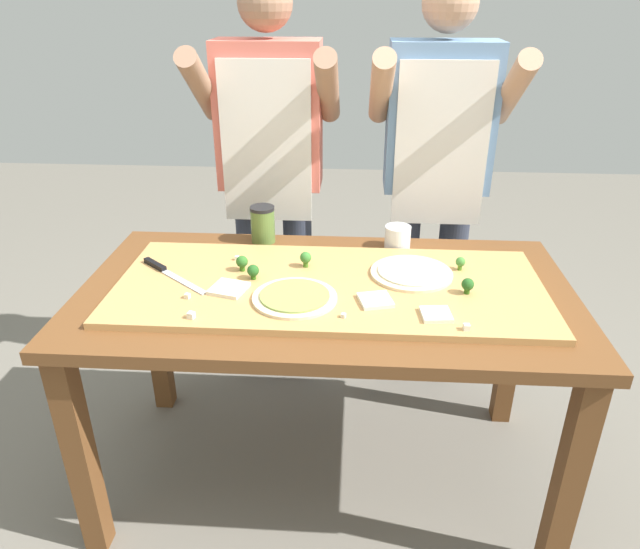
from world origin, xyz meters
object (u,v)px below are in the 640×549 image
Objects in this scene: chefs_knife at (166,271)px; cheese_crumble_a at (191,315)px; prep_table at (326,316)px; broccoli_floret_center_right at (460,262)px; pizza_slice_far_right at (375,300)px; cook_left at (271,161)px; cook_right at (436,164)px; pizza_slice_near_left at (436,314)px; pizza_whole_pesto_green at (295,297)px; flour_cup at (398,239)px; broccoli_floret_front_left at (242,262)px; sauce_jar at (263,224)px; broccoli_floret_back_mid at (306,258)px; pizza_whole_cheese_artichoke at (412,273)px; pizza_slice_far_left at (229,289)px; cheese_crumble_d at (467,327)px; cheese_crumble_c at (187,296)px; cheese_crumble_e at (237,258)px; broccoli_floret_front_mid at (468,285)px; broccoli_floret_back_right at (253,271)px; cheese_crumble_b at (343,315)px.

chefs_knife is 0.32m from cheese_crumble_a.
broccoli_floret_center_right is at bearing 14.24° from prep_table.
cook_left is (-0.41, 0.76, 0.20)m from pizza_slice_far_right.
prep_table is 0.92× the size of cook_right.
pizza_slice_near_left is at bearing -14.94° from chefs_knife.
chefs_knife is 0.95m from broccoli_floret_center_right.
prep_table is 18.93× the size of pizza_slice_near_left.
flour_cup is (0.32, 0.44, 0.01)m from pizza_whole_pesto_green.
sauce_jar is (0.02, 0.29, 0.02)m from broccoli_floret_front_left.
cheese_crumble_a is at bearing -175.49° from pizza_slice_near_left.
broccoli_floret_back_mid is at bearing 86.59° from pizza_whole_pesto_green.
pizza_whole_cheese_artichoke reaches higher than pizza_slice_far_right.
pizza_whole_pesto_green is at bearing -11.82° from pizza_slice_far_left.
sauce_jar is at bearing 160.48° from broccoli_floret_center_right.
cheese_crumble_d is (0.48, -0.14, 0.00)m from pizza_whole_pesto_green.
chefs_knife reaches higher than pizza_slice_far_right.
broccoli_floret_back_mid reaches higher than cheese_crumble_c.
pizza_slice_far_left is 0.71m from cheese_crumble_d.
cheese_crumble_d is (0.07, -0.07, 0.00)m from pizza_slice_near_left.
pizza_whole_pesto_green is 4.85× the size of broccoli_floret_front_left.
cheese_crumble_e is 0.15× the size of flour_cup.
cook_right is at bearing 92.51° from broccoli_floret_front_mid.
pizza_whole_pesto_green is 14.59× the size of cheese_crumble_d.
cheese_crumble_c and cheese_crumble_e have the same top height.
pizza_whole_cheese_artichoke is 2.60× the size of pizza_slice_far_left.
flour_cup is (0.55, 0.18, 0.01)m from cheese_crumble_e.
pizza_slice_far_right is at bearing -139.99° from broccoli_floret_center_right.
sauce_jar reaches higher than broccoli_floret_center_right.
prep_table is 0.47m from broccoli_floret_center_right.
flour_cup is (-0.19, 0.21, -0.01)m from broccoli_floret_center_right.
sauce_jar reaches higher than broccoli_floret_back_mid.
prep_table is at bearing -2.98° from chefs_knife.
broccoli_floret_front_left is 0.29m from sauce_jar.
pizza_whole_cheese_artichoke is at bearing -164.23° from broccoli_floret_center_right.
flour_cup is at bearing 43.56° from cheese_crumble_a.
pizza_slice_near_left is at bearing -31.71° from prep_table.
cheese_crumble_e is (-0.74, 0.03, -0.02)m from broccoli_floret_center_right.
broccoli_floret_back_right reaches higher than cheese_crumble_c.
cook_right is (0.39, 0.64, 0.33)m from prep_table.
pizza_slice_far_left is 0.72m from broccoli_floret_front_mid.
cook_right reaches higher than cheese_crumble_b.
pizza_whole_pesto_green is at bearing -49.53° from cheese_crumble_e.
chefs_knife is at bearing -172.97° from broccoli_floret_front_left.
broccoli_floret_back_right reaches higher than cheese_crumble_b.
cheese_crumble_e is at bearing 172.73° from pizza_whole_cheese_artichoke.
cheese_crumble_e reaches higher than pizza_slice_near_left.
broccoli_floret_back_mid is (0.01, 0.22, 0.02)m from pizza_whole_pesto_green.
broccoli_floret_back_right reaches higher than cheese_crumble_d.
pizza_slice_far_right is 0.05× the size of cook_right.
pizza_slice_far_right is 0.53m from cheese_crumble_a.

